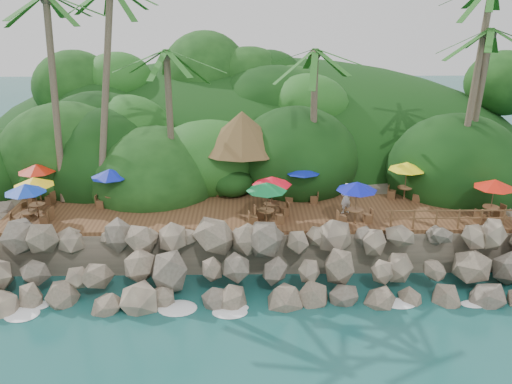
{
  "coord_description": "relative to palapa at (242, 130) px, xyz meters",
  "views": [
    {
      "loc": [
        -0.46,
        -20.67,
        13.27
      ],
      "look_at": [
        0.0,
        6.0,
        3.4
      ],
      "focal_mm": 38.43,
      "sensor_mm": 36.0,
      "label": 1
    }
  ],
  "objects": [
    {
      "name": "foam_line",
      "position": [
        0.73,
        -9.31,
        -5.76
      ],
      "size": [
        25.2,
        0.8,
        0.06
      ],
      "color": "white",
      "rests_on": "ground"
    },
    {
      "name": "waiter",
      "position": [
        5.38,
        -3.88,
        -2.67
      ],
      "size": [
        0.71,
        0.6,
        1.65
      ],
      "primitive_type": "imported",
      "rotation": [
        0.0,
        0.0,
        3.55
      ],
      "color": "white",
      "rests_on": "terrace"
    },
    {
      "name": "seawall",
      "position": [
        0.73,
        -7.61,
        -4.64
      ],
      "size": [
        29.0,
        4.0,
        2.3
      ],
      "primitive_type": null,
      "color": "gray",
      "rests_on": "ground"
    },
    {
      "name": "palapa",
      "position": [
        0.0,
        0.0,
        0.0
      ],
      "size": [
        5.19,
        5.19,
        4.6
      ],
      "color": "brown",
      "rests_on": "ground"
    },
    {
      "name": "jungle_foliage",
      "position": [
        0.73,
        5.39,
        -5.79
      ],
      "size": [
        44.0,
        16.0,
        12.0
      ],
      "primitive_type": null,
      "color": "#143811",
      "rests_on": "ground"
    },
    {
      "name": "jungle_hill",
      "position": [
        0.73,
        13.89,
        -5.79
      ],
      "size": [
        44.8,
        28.0,
        15.4
      ],
      "primitive_type": "ellipsoid",
      "color": "#143811",
      "rests_on": "ground"
    },
    {
      "name": "land_base",
      "position": [
        0.73,
        6.39,
        -4.74
      ],
      "size": [
        32.0,
        25.2,
        2.1
      ],
      "primitive_type": "cube",
      "color": "gray",
      "rests_on": "ground"
    },
    {
      "name": "dining_clusters",
      "position": [
        0.62,
        -3.71,
        -1.67
      ],
      "size": [
        25.62,
        5.22,
        2.19
      ],
      "color": "brown",
      "rests_on": "terrace"
    },
    {
      "name": "palms",
      "position": [
        1.38,
        -0.95,
        6.16
      ],
      "size": [
        28.71,
        6.98,
        12.56
      ],
      "color": "brown",
      "rests_on": "ground"
    },
    {
      "name": "railing",
      "position": [
        11.11,
        -5.96,
        -2.88
      ],
      "size": [
        8.3,
        0.1,
        1.0
      ],
      "color": "brown",
      "rests_on": "terrace"
    },
    {
      "name": "terrace",
      "position": [
        0.73,
        -3.61,
        -3.59
      ],
      "size": [
        26.0,
        5.0,
        0.2
      ],
      "primitive_type": "cube",
      "color": "brown",
      "rests_on": "land_base"
    },
    {
      "name": "ground",
      "position": [
        0.73,
        -9.61,
        -5.79
      ],
      "size": [
        140.0,
        140.0,
        0.0
      ],
      "primitive_type": "plane",
      "color": "#19514F",
      "rests_on": "ground"
    }
  ]
}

